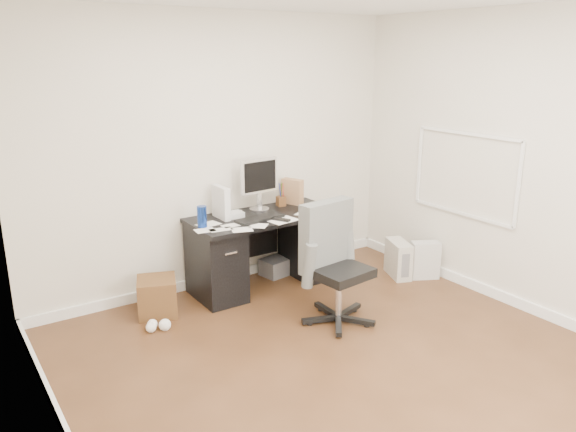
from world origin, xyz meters
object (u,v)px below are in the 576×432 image
Objects in this scene: keyboard at (260,219)px; pc_tower at (398,259)px; lcd_monitor at (259,184)px; wicker_basket at (157,296)px; office_chair at (339,265)px; desk at (265,248)px.

keyboard is 1.29× the size of pc_tower.
lcd_monitor reaches higher than wicker_basket.
keyboard is 1.00m from office_chair.
pc_tower is at bearing -24.08° from desk.
lcd_monitor is 1.59× the size of wicker_basket.
desk is 3.03× the size of keyboard.
desk is 1.45m from pc_tower.
keyboard reaches higher than pc_tower.
wicker_basket is at bearing -175.24° from lcd_monitor.
office_chair is at bearing -84.31° from desk.
desk is at bearing 1.33° from wicker_basket.
office_chair is 1.34m from pc_tower.
lcd_monitor reaches higher than desk.
office_chair is (0.11, -1.07, 0.14)m from desk.
keyboard is 0.46× the size of office_chair.
pc_tower is (1.44, -0.46, -0.57)m from keyboard.
office_chair is 2.79× the size of pc_tower.
keyboard reaches higher than wicker_basket.
wicker_basket is at bearing 167.24° from keyboard.
pc_tower is at bearing -12.70° from wicker_basket.
lcd_monitor is 0.43m from keyboard.
keyboard is (-0.18, -0.30, -0.26)m from lcd_monitor.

